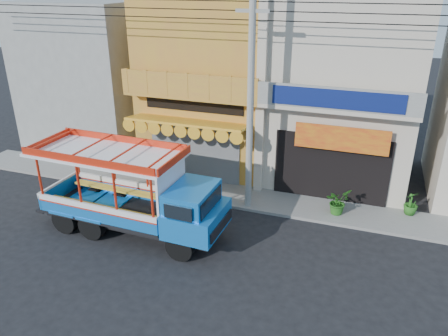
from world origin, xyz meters
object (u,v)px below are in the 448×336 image
(utility_pole, at_px, (255,86))
(songthaew_truck, at_px, (143,196))
(green_sign, at_px, (174,178))
(potted_plant_c, at_px, (411,203))
(potted_plant_a, at_px, (338,202))

(utility_pole, distance_m, songthaew_truck, 5.62)
(green_sign, xyz_separation_m, potted_plant_c, (9.79, 0.73, 0.09))
(utility_pole, bearing_deg, potted_plant_c, 13.04)
(potted_plant_a, bearing_deg, potted_plant_c, -44.44)
(green_sign, bearing_deg, potted_plant_a, -1.16)
(songthaew_truck, height_order, green_sign, songthaew_truck)
(utility_pole, distance_m, potted_plant_a, 5.55)
(songthaew_truck, xyz_separation_m, potted_plant_a, (6.42, 3.70, -0.96))
(songthaew_truck, relative_size, green_sign, 7.82)
(green_sign, bearing_deg, potted_plant_c, 4.25)
(potted_plant_a, height_order, potted_plant_c, potted_plant_a)
(songthaew_truck, distance_m, green_sign, 4.05)
(potted_plant_a, xyz_separation_m, potted_plant_c, (2.72, 0.87, -0.03))
(potted_plant_c, bearing_deg, green_sign, -45.04)
(songthaew_truck, height_order, potted_plant_a, songthaew_truck)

